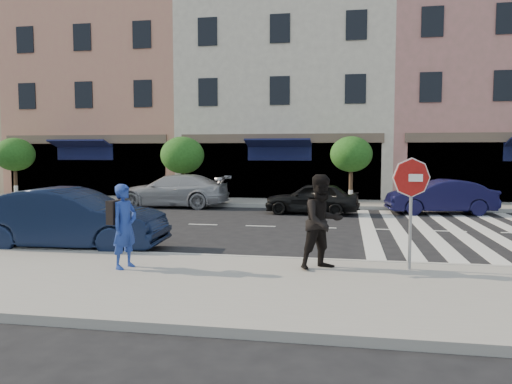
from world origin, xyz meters
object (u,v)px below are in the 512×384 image
at_px(photographer, 125,226).
at_px(car_far_left, 173,191).
at_px(car_far_right, 440,197).
at_px(stop_sign, 411,188).
at_px(car_near_mid, 71,219).
at_px(walker, 323,222).
at_px(car_far_mid, 312,198).

bearing_deg(photographer, car_far_left, 33.76).
relative_size(photographer, car_far_right, 0.40).
bearing_deg(car_far_right, stop_sign, -20.47).
relative_size(photographer, car_near_mid, 0.36).
height_order(walker, car_near_mid, walker).
relative_size(photographer, car_far_left, 0.33).
bearing_deg(stop_sign, walker, -168.23).
relative_size(stop_sign, car_far_left, 0.44).
relative_size(car_near_mid, car_far_left, 0.94).
bearing_deg(car_far_right, car_near_mid, -55.78).
distance_m(stop_sign, walker, 1.85).
height_order(car_near_mid, car_far_left, car_near_mid).
distance_m(car_near_mid, car_far_right, 14.11).
bearing_deg(car_far_left, car_far_mid, 76.82).
distance_m(photographer, car_far_right, 14.11).
bearing_deg(car_far_left, car_near_mid, 5.14).
bearing_deg(walker, car_far_left, 85.14).
bearing_deg(photographer, car_far_right, -16.44).
relative_size(walker, car_far_left, 0.37).
distance_m(stop_sign, car_near_mid, 8.23).
height_order(stop_sign, car_far_right, stop_sign).
bearing_deg(car_far_right, car_far_left, -100.27).
relative_size(walker, car_far_right, 0.45).
xyz_separation_m(stop_sign, car_near_mid, (-8.06, 1.33, -1.00)).
xyz_separation_m(car_far_left, car_far_right, (11.40, -0.54, -0.05)).
relative_size(stop_sign, walker, 1.18).
bearing_deg(car_far_mid, walker, 9.54).
bearing_deg(stop_sign, car_near_mid, 174.72).
height_order(car_near_mid, car_far_mid, car_near_mid).
bearing_deg(car_near_mid, walker, -107.49).
distance_m(stop_sign, car_far_right, 11.06).
xyz_separation_m(car_near_mid, car_far_right, (10.52, 9.40, -0.09)).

